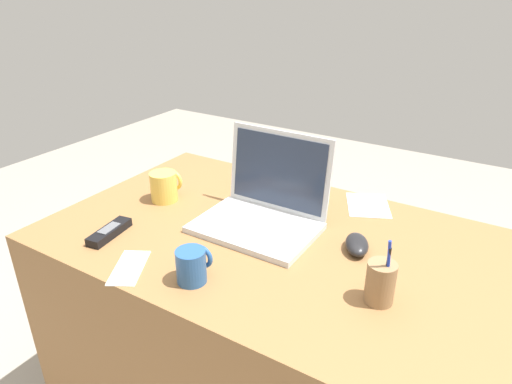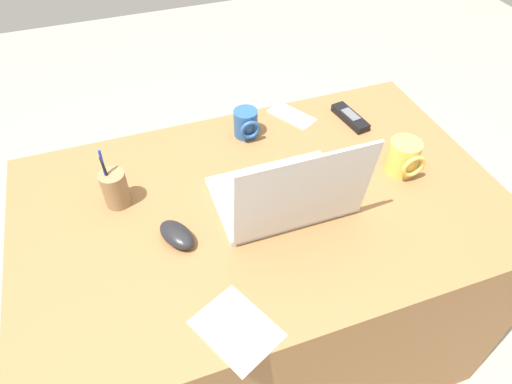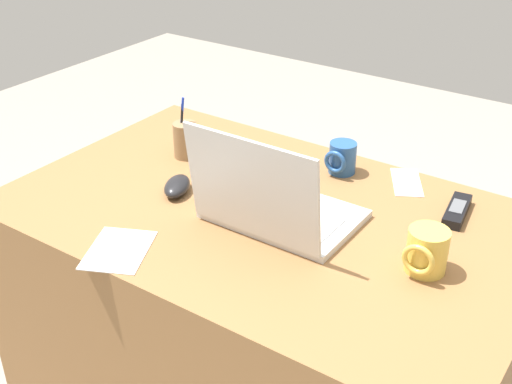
{
  "view_description": "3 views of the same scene",
  "coord_description": "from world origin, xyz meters",
  "px_view_note": "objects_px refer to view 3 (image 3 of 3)",
  "views": [
    {
      "loc": [
        0.56,
        -0.98,
        1.41
      ],
      "look_at": [
        -0.07,
        0.05,
        0.84
      ],
      "focal_mm": 32.02,
      "sensor_mm": 36.0,
      "label": 1
    },
    {
      "loc": [
        0.3,
        0.79,
        1.61
      ],
      "look_at": [
        0.02,
        0.0,
        0.78
      ],
      "focal_mm": 32.12,
      "sensor_mm": 36.0,
      "label": 2
    },
    {
      "loc": [
        -0.77,
        1.17,
        1.57
      ],
      "look_at": [
        0.0,
        0.04,
        0.81
      ],
      "focal_mm": 46.84,
      "sensor_mm": 36.0,
      "label": 3
    }
  ],
  "objects_px": {
    "computer_mouse": "(177,186)",
    "coffee_mug_tall": "(426,251)",
    "laptop": "(274,206)",
    "coffee_mug_white": "(342,158)",
    "cordless_phone": "(457,211)",
    "pen_holder": "(185,140)"
  },
  "relations": [
    {
      "from": "coffee_mug_tall",
      "to": "cordless_phone",
      "type": "height_order",
      "value": "coffee_mug_tall"
    },
    {
      "from": "computer_mouse",
      "to": "coffee_mug_tall",
      "type": "xyz_separation_m",
      "value": [
        -0.65,
        -0.04,
        0.03
      ]
    },
    {
      "from": "laptop",
      "to": "coffee_mug_tall",
      "type": "height_order",
      "value": "laptop"
    },
    {
      "from": "computer_mouse",
      "to": "coffee_mug_white",
      "type": "height_order",
      "value": "coffee_mug_white"
    },
    {
      "from": "coffee_mug_tall",
      "to": "pen_holder",
      "type": "bearing_deg",
      "value": -10.39
    },
    {
      "from": "laptop",
      "to": "computer_mouse",
      "type": "relative_size",
      "value": 3.16
    },
    {
      "from": "computer_mouse",
      "to": "pen_holder",
      "type": "xyz_separation_m",
      "value": [
        0.12,
        -0.18,
        0.03
      ]
    },
    {
      "from": "coffee_mug_white",
      "to": "coffee_mug_tall",
      "type": "distance_m",
      "value": 0.47
    },
    {
      "from": "coffee_mug_tall",
      "to": "cordless_phone",
      "type": "relative_size",
      "value": 0.64
    },
    {
      "from": "cordless_phone",
      "to": "pen_holder",
      "type": "height_order",
      "value": "pen_holder"
    },
    {
      "from": "computer_mouse",
      "to": "coffee_mug_tall",
      "type": "height_order",
      "value": "coffee_mug_tall"
    },
    {
      "from": "cordless_phone",
      "to": "computer_mouse",
      "type": "bearing_deg",
      "value": 25.22
    },
    {
      "from": "coffee_mug_white",
      "to": "coffee_mug_tall",
      "type": "height_order",
      "value": "coffee_mug_tall"
    },
    {
      "from": "laptop",
      "to": "computer_mouse",
      "type": "distance_m",
      "value": 0.29
    },
    {
      "from": "coffee_mug_white",
      "to": "cordless_phone",
      "type": "distance_m",
      "value": 0.34
    },
    {
      "from": "coffee_mug_white",
      "to": "pen_holder",
      "type": "distance_m",
      "value": 0.44
    },
    {
      "from": "coffee_mug_white",
      "to": "laptop",
      "type": "bearing_deg",
      "value": 89.63
    },
    {
      "from": "coffee_mug_white",
      "to": "cordless_phone",
      "type": "xyz_separation_m",
      "value": [
        -0.34,
        0.04,
        -0.03
      ]
    },
    {
      "from": "computer_mouse",
      "to": "pen_holder",
      "type": "relative_size",
      "value": 0.64
    },
    {
      "from": "pen_holder",
      "to": "coffee_mug_tall",
      "type": "bearing_deg",
      "value": 169.61
    },
    {
      "from": "laptop",
      "to": "cordless_phone",
      "type": "height_order",
      "value": "laptop"
    },
    {
      "from": "laptop",
      "to": "coffee_mug_tall",
      "type": "xyz_separation_m",
      "value": [
        -0.36,
        -0.03,
        -0.0
      ]
    }
  ]
}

